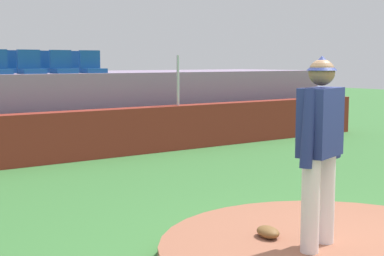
# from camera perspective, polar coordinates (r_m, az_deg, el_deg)

# --- Properties ---
(pitchers_mound) EXTENTS (3.52, 3.52, 0.20)m
(pitchers_mound) POSITION_cam_1_polar(r_m,az_deg,el_deg) (5.80, 14.65, -12.17)
(pitchers_mound) COLOR #9D5E45
(pitchers_mound) RESTS_ON ground_plane
(pitcher) EXTENTS (0.78, 0.40, 1.80)m
(pitcher) POSITION_cam_1_polar(r_m,az_deg,el_deg) (5.43, 12.65, -0.97)
(pitcher) COLOR white
(pitcher) RESTS_ON pitchers_mound
(fielding_glove) EXTENTS (0.27, 0.34, 0.11)m
(fielding_glove) POSITION_cam_1_polar(r_m,az_deg,el_deg) (5.85, 7.59, -10.24)
(fielding_glove) COLOR brown
(fielding_glove) RESTS_ON pitchers_mound
(brick_barrier) EXTENTS (17.04, 0.40, 0.98)m
(brick_barrier) POSITION_cam_1_polar(r_m,az_deg,el_deg) (11.36, -13.55, -0.91)
(brick_barrier) COLOR maroon
(brick_barrier) RESTS_ON ground_plane
(fence_post_right) EXTENTS (0.06, 0.06, 1.11)m
(fence_post_right) POSITION_cam_1_polar(r_m,az_deg,el_deg) (12.66, -1.41, 4.77)
(fence_post_right) COLOR silver
(fence_post_right) RESTS_ON brick_barrier
(bleacher_platform) EXTENTS (16.41, 3.26, 1.69)m
(bleacher_platform) POSITION_cam_1_polar(r_m,az_deg,el_deg) (13.47, -17.36, 1.66)
(bleacher_platform) COLOR #9680A0
(bleacher_platform) RESTS_ON ground_plane
(stadium_chair_2) EXTENTS (0.48, 0.44, 0.50)m
(stadium_chair_2) POSITION_cam_1_polar(r_m,az_deg,el_deg) (12.40, -15.80, 5.95)
(stadium_chair_2) COLOR #164B8D
(stadium_chair_2) RESTS_ON bleacher_platform
(stadium_chair_3) EXTENTS (0.48, 0.44, 0.50)m
(stadium_chair_3) POSITION_cam_1_polar(r_m,az_deg,el_deg) (12.65, -12.78, 6.05)
(stadium_chair_3) COLOR #164B8D
(stadium_chair_3) RESTS_ON bleacher_platform
(stadium_chair_4) EXTENTS (0.48, 0.44, 0.50)m
(stadium_chair_4) POSITION_cam_1_polar(r_m,az_deg,el_deg) (12.93, -9.96, 6.12)
(stadium_chair_4) COLOR #164B8D
(stadium_chair_4) RESTS_ON bleacher_platform
(stadium_chair_7) EXTENTS (0.48, 0.44, 0.50)m
(stadium_chair_7) POSITION_cam_1_polar(r_m,az_deg,el_deg) (13.23, -17.25, 5.93)
(stadium_chair_7) COLOR #164B8D
(stadium_chair_7) RESTS_ON bleacher_platform
(stadium_chair_8) EXTENTS (0.48, 0.44, 0.50)m
(stadium_chair_8) POSITION_cam_1_polar(r_m,az_deg,el_deg) (13.46, -14.47, 6.03)
(stadium_chair_8) COLOR #164B8D
(stadium_chair_8) RESTS_ON bleacher_platform
(stadium_chair_9) EXTENTS (0.48, 0.44, 0.50)m
(stadium_chair_9) POSITION_cam_1_polar(r_m,az_deg,el_deg) (13.73, -11.57, 6.11)
(stadium_chair_9) COLOR #164B8D
(stadium_chair_9) RESTS_ON bleacher_platform
(stadium_chair_12) EXTENTS (0.48, 0.44, 0.50)m
(stadium_chair_12) POSITION_cam_1_polar(r_m,az_deg,el_deg) (14.06, -18.31, 5.92)
(stadium_chair_12) COLOR #164B8D
(stadium_chair_12) RESTS_ON bleacher_platform
(stadium_chair_13) EXTENTS (0.48, 0.44, 0.50)m
(stadium_chair_13) POSITION_cam_1_polar(r_m,az_deg,el_deg) (14.27, -15.78, 6.01)
(stadium_chair_13) COLOR #164B8D
(stadium_chair_13) RESTS_ON bleacher_platform
(stadium_chair_14) EXTENTS (0.48, 0.44, 0.50)m
(stadium_chair_14) POSITION_cam_1_polar(r_m,az_deg,el_deg) (14.51, -13.16, 6.09)
(stadium_chair_14) COLOR #164B8D
(stadium_chair_14) RESTS_ON bleacher_platform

